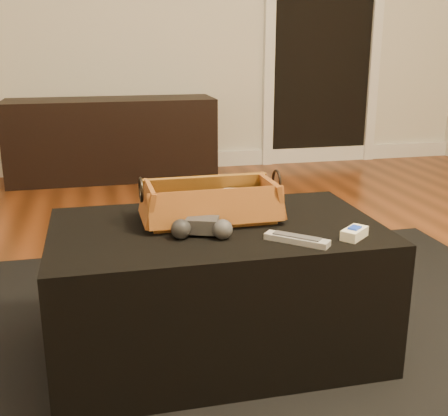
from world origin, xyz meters
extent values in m
cube|color=brown|center=(0.00, 0.00, -0.01)|extent=(5.00, 5.50, 0.01)
cube|color=white|center=(0.00, 2.73, 0.06)|extent=(5.00, 0.04, 0.12)
cube|color=black|center=(1.30, 2.73, 1.02)|extent=(0.82, 0.02, 2.00)
cube|color=white|center=(0.85, 2.72, 1.02)|extent=(0.08, 0.05, 2.05)
cube|color=white|center=(1.75, 2.72, 1.02)|extent=(0.08, 0.05, 2.05)
cube|color=black|center=(-0.39, 2.51, 0.29)|extent=(1.47, 0.45, 0.58)
cube|color=black|center=(-0.17, -0.07, 0.01)|extent=(2.60, 2.00, 0.01)
cube|color=black|center=(-0.17, -0.02, 0.22)|extent=(1.00, 0.60, 0.42)
cube|color=black|center=(-0.20, 0.02, 0.46)|extent=(0.23, 0.08, 0.02)
cube|color=tan|center=(-0.06, 0.07, 0.48)|extent=(0.13, 0.10, 0.06)
cube|color=#B07327|center=(-0.18, 0.04, 0.44)|extent=(0.38, 0.18, 0.02)
cube|color=brown|center=(-0.18, 0.13, 0.50)|extent=(0.41, 0.04, 0.11)
cube|color=#A55A25|center=(-0.18, -0.06, 0.50)|extent=(0.41, 0.04, 0.11)
cube|color=#AE5B27|center=(0.02, 0.04, 0.50)|extent=(0.04, 0.21, 0.11)
cube|color=#A15424|center=(-0.38, 0.03, 0.50)|extent=(0.04, 0.21, 0.11)
torus|color=black|center=(0.04, 0.04, 0.54)|extent=(0.01, 0.08, 0.08)
torus|color=black|center=(-0.39, 0.03, 0.54)|extent=(0.01, 0.08, 0.08)
cube|color=#313234|center=(-0.23, -0.09, 0.46)|extent=(0.11, 0.09, 0.04)
sphere|color=black|center=(-0.30, -0.11, 0.46)|extent=(0.07, 0.07, 0.06)
sphere|color=#3B3B3F|center=(-0.18, -0.14, 0.46)|extent=(0.07, 0.07, 0.06)
cube|color=silver|center=(0.01, -0.22, 0.44)|extent=(0.17, 0.15, 0.02)
cube|color=#434346|center=(0.01, -0.22, 0.45)|extent=(0.12, 0.11, 0.00)
cube|color=white|center=(0.19, -0.22, 0.45)|extent=(0.10, 0.09, 0.03)
cube|color=blue|center=(0.19, -0.22, 0.46)|extent=(0.05, 0.05, 0.01)
camera|label=1|loc=(-0.52, -1.61, 0.97)|focal=45.00mm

